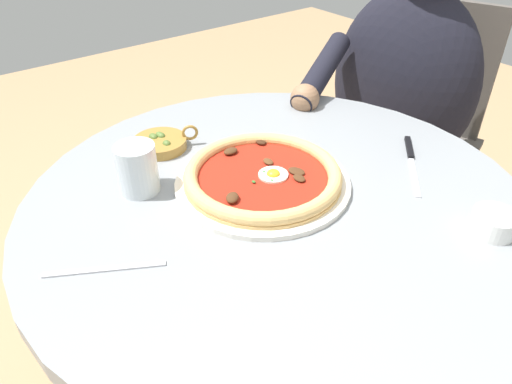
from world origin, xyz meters
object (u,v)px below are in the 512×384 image
water_glass (138,171)px  fork_utensil (105,269)px  pizza_on_plate (264,177)px  ramekin_capers (494,222)px  cafe_chair_diner (409,121)px  steak_knife (411,156)px  olive_pan (161,143)px  diner_person (391,144)px  dining_table (276,250)px

water_glass → fork_utensil: (0.15, -0.13, -0.04)m
pizza_on_plate → ramekin_capers: bearing=31.5°
pizza_on_plate → cafe_chair_diner: (-0.21, 0.76, -0.21)m
water_glass → ramekin_capers: 0.60m
pizza_on_plate → cafe_chair_diner: size_ratio=0.36×
water_glass → fork_utensil: water_glass is taller
pizza_on_plate → water_glass: 0.22m
pizza_on_plate → steak_knife: (0.11, 0.29, -0.01)m
water_glass → cafe_chair_diner: size_ratio=0.10×
steak_knife → ramekin_capers: ramekin_capers is taller
pizza_on_plate → ramekin_capers: same height
steak_knife → fork_utensil: 0.62m
olive_pan → diner_person: size_ratio=0.11×
pizza_on_plate → olive_pan: (-0.23, -0.08, -0.01)m
cafe_chair_diner → water_glass: bearing=-84.9°
dining_table → pizza_on_plate: (-0.04, 0.00, 0.15)m
diner_person → cafe_chair_diner: 0.15m
ramekin_capers → diner_person: diner_person is taller
dining_table → water_glass: 0.30m
steak_knife → diner_person: size_ratio=0.14×
dining_table → fork_utensil: size_ratio=5.72×
dining_table → fork_utensil: bearing=-92.4°
dining_table → olive_pan: olive_pan is taller
olive_pan → fork_utensil: size_ratio=0.82×
steak_knife → ramekin_capers: size_ratio=2.35×
dining_table → steak_knife: 0.33m
olive_pan → cafe_chair_diner: 0.87m
olive_pan → fork_utensil: (0.26, -0.24, -0.01)m
ramekin_capers → pizza_on_plate: bearing=-148.5°
olive_pan → diner_person: 0.74m
fork_utensil → diner_person: (-0.19, 0.94, -0.21)m
fork_utensil → diner_person: diner_person is taller
ramekin_capers → diner_person: 0.68m
pizza_on_plate → cafe_chair_diner: 0.82m
pizza_on_plate → fork_utensil: 0.32m
pizza_on_plate → cafe_chair_diner: cafe_chair_diner is taller
dining_table → diner_person: (-0.21, 0.62, -0.08)m
olive_pan → dining_table: bearing=16.2°
dining_table → ramekin_capers: (0.29, 0.20, 0.15)m
ramekin_capers → cafe_chair_diner: (-0.54, 0.56, -0.21)m
cafe_chair_diner → dining_table: bearing=-71.8°
water_glass → fork_utensil: size_ratio=0.57×
pizza_on_plate → water_glass: size_ratio=3.55×
water_glass → olive_pan: bearing=137.4°
water_glass → pizza_on_plate: bearing=56.6°
steak_knife → olive_pan: (-0.34, -0.37, 0.01)m
dining_table → steak_knife: size_ratio=5.43×
water_glass → dining_table: bearing=47.8°
fork_utensil → diner_person: 0.98m
fork_utensil → olive_pan: bearing=138.1°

